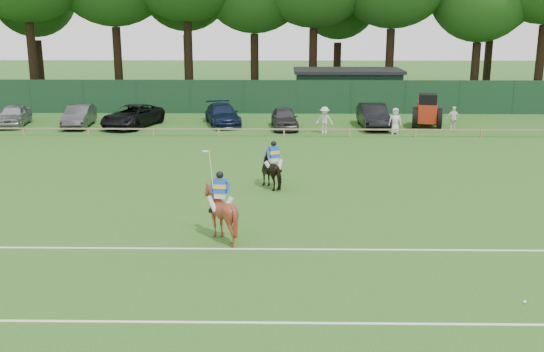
{
  "coord_description": "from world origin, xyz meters",
  "views": [
    {
      "loc": [
        0.87,
        -20.21,
        7.43
      ],
      "look_at": [
        0.5,
        3.0,
        1.4
      ],
      "focal_mm": 42.0,
      "sensor_mm": 36.0,
      "label": 1
    }
  ],
  "objects_px": {
    "suv_black": "(132,116)",
    "hatch_grey": "(284,118)",
    "sedan_silver": "(14,115)",
    "spectator_right": "(395,121)",
    "spectator_mid": "(453,119)",
    "sedan_grey": "(79,116)",
    "spectator_left": "(325,120)",
    "horse_dark": "(274,171)",
    "utility_shed": "(347,88)",
    "tractor": "(427,111)",
    "polo_ball": "(525,302)",
    "horse_chestnut": "(221,213)",
    "sedan_navy": "(223,115)",
    "estate_black": "(373,116)"
  },
  "relations": [
    {
      "from": "suv_black",
      "to": "hatch_grey",
      "type": "distance_m",
      "value": 10.04
    },
    {
      "from": "spectator_right",
      "to": "utility_shed",
      "type": "bearing_deg",
      "value": 100.42
    },
    {
      "from": "sedan_silver",
      "to": "suv_black",
      "type": "relative_size",
      "value": 0.81
    },
    {
      "from": "horse_chestnut",
      "to": "sedan_navy",
      "type": "bearing_deg",
      "value": -77.53
    },
    {
      "from": "horse_dark",
      "to": "sedan_grey",
      "type": "distance_m",
      "value": 19.76
    },
    {
      "from": "horse_dark",
      "to": "sedan_grey",
      "type": "bearing_deg",
      "value": -81.2
    },
    {
      "from": "horse_dark",
      "to": "tractor",
      "type": "relative_size",
      "value": 0.6
    },
    {
      "from": "hatch_grey",
      "to": "sedan_silver",
      "type": "bearing_deg",
      "value": 173.46
    },
    {
      "from": "estate_black",
      "to": "utility_shed",
      "type": "distance_m",
      "value": 8.87
    },
    {
      "from": "horse_dark",
      "to": "suv_black",
      "type": "distance_m",
      "value": 17.6
    },
    {
      "from": "horse_dark",
      "to": "sedan_silver",
      "type": "relative_size",
      "value": 0.42
    },
    {
      "from": "horse_dark",
      "to": "estate_black",
      "type": "height_order",
      "value": "estate_black"
    },
    {
      "from": "sedan_navy",
      "to": "estate_black",
      "type": "distance_m",
      "value": 10.03
    },
    {
      "from": "sedan_silver",
      "to": "spectator_left",
      "type": "bearing_deg",
      "value": -15.12
    },
    {
      "from": "sedan_grey",
      "to": "spectator_left",
      "type": "distance_m",
      "value": 16.23
    },
    {
      "from": "sedan_navy",
      "to": "spectator_mid",
      "type": "bearing_deg",
      "value": -21.84
    },
    {
      "from": "spectator_left",
      "to": "horse_dark",
      "type": "bearing_deg",
      "value": -94.6
    },
    {
      "from": "suv_black",
      "to": "spectator_right",
      "type": "distance_m",
      "value": 17.06
    },
    {
      "from": "utility_shed",
      "to": "tractor",
      "type": "xyz_separation_m",
      "value": [
        4.4,
        -8.64,
        -0.49
      ]
    },
    {
      "from": "horse_chestnut",
      "to": "hatch_grey",
      "type": "distance_m",
      "value": 20.9
    },
    {
      "from": "spectator_left",
      "to": "tractor",
      "type": "relative_size",
      "value": 0.57
    },
    {
      "from": "horse_chestnut",
      "to": "suv_black",
      "type": "bearing_deg",
      "value": -62.32
    },
    {
      "from": "suv_black",
      "to": "spectator_mid",
      "type": "distance_m",
      "value": 20.83
    },
    {
      "from": "spectator_mid",
      "to": "spectator_right",
      "type": "xyz_separation_m",
      "value": [
        -3.88,
        -1.08,
        0.03
      ]
    },
    {
      "from": "suv_black",
      "to": "estate_black",
      "type": "xyz_separation_m",
      "value": [
        15.86,
        0.01,
        0.05
      ]
    },
    {
      "from": "suv_black",
      "to": "sedan_navy",
      "type": "bearing_deg",
      "value": 26.49
    },
    {
      "from": "spectator_mid",
      "to": "utility_shed",
      "type": "relative_size",
      "value": 0.19
    },
    {
      "from": "sedan_silver",
      "to": "horse_chestnut",
      "type": "bearing_deg",
      "value": -62.12
    },
    {
      "from": "spectator_mid",
      "to": "horse_chestnut",
      "type": "bearing_deg",
      "value": -130.16
    },
    {
      "from": "hatch_grey",
      "to": "polo_ball",
      "type": "bearing_deg",
      "value": -80.52
    },
    {
      "from": "spectator_mid",
      "to": "utility_shed",
      "type": "distance_m",
      "value": 11.5
    },
    {
      "from": "horse_chestnut",
      "to": "sedan_grey",
      "type": "relative_size",
      "value": 0.42
    },
    {
      "from": "tractor",
      "to": "horse_dark",
      "type": "bearing_deg",
      "value": -112.63
    },
    {
      "from": "estate_black",
      "to": "tractor",
      "type": "relative_size",
      "value": 1.6
    },
    {
      "from": "horse_chestnut",
      "to": "tractor",
      "type": "bearing_deg",
      "value": -111.01
    },
    {
      "from": "spectator_mid",
      "to": "polo_ball",
      "type": "height_order",
      "value": "spectator_mid"
    },
    {
      "from": "polo_ball",
      "to": "tractor",
      "type": "distance_m",
      "value": 26.37
    },
    {
      "from": "horse_chestnut",
      "to": "hatch_grey",
      "type": "relative_size",
      "value": 0.45
    },
    {
      "from": "spectator_left",
      "to": "utility_shed",
      "type": "distance_m",
      "value": 11.2
    },
    {
      "from": "sedan_grey",
      "to": "estate_black",
      "type": "xyz_separation_m",
      "value": [
        19.42,
        -0.01,
        0.06
      ]
    },
    {
      "from": "estate_black",
      "to": "spectator_left",
      "type": "relative_size",
      "value": 2.79
    },
    {
      "from": "spectator_left",
      "to": "sedan_silver",
      "type": "bearing_deg",
      "value": -177.91
    },
    {
      "from": "estate_black",
      "to": "tractor",
      "type": "distance_m",
      "value": 3.56
    },
    {
      "from": "sedan_silver",
      "to": "hatch_grey",
      "type": "distance_m",
      "value": 18.05
    },
    {
      "from": "spectator_mid",
      "to": "sedan_grey",
      "type": "bearing_deg",
      "value": 170.01
    },
    {
      "from": "hatch_grey",
      "to": "spectator_right",
      "type": "distance_m",
      "value": 7.1
    },
    {
      "from": "estate_black",
      "to": "spectator_mid",
      "type": "xyz_separation_m",
      "value": [
        4.94,
        -1.11,
        0.01
      ]
    },
    {
      "from": "horse_chestnut",
      "to": "utility_shed",
      "type": "bearing_deg",
      "value": -96.03
    },
    {
      "from": "spectator_right",
      "to": "horse_dark",
      "type": "bearing_deg",
      "value": -119.81
    },
    {
      "from": "horse_dark",
      "to": "polo_ball",
      "type": "distance_m",
      "value": 13.1
    }
  ]
}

